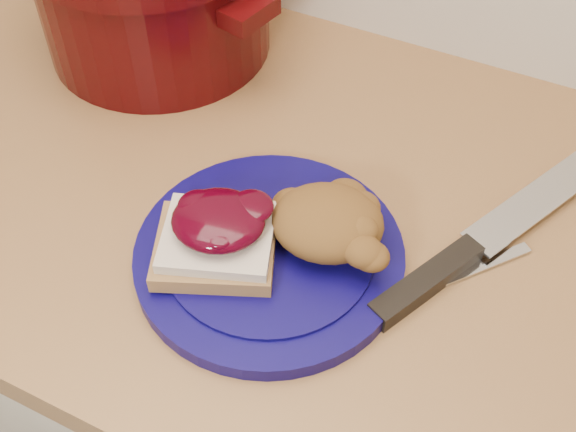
% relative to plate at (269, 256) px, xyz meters
% --- Properties ---
extents(base_cabinet, '(4.00, 0.60, 0.86)m').
position_rel_plate_xyz_m(base_cabinet, '(-0.02, 0.09, -0.48)').
color(base_cabinet, beige).
rests_on(base_cabinet, floor).
extents(plate, '(0.32, 0.32, 0.02)m').
position_rel_plate_xyz_m(plate, '(0.00, 0.00, 0.00)').
color(plate, '#090546').
rests_on(plate, wood_countertop).
extents(sandwich, '(0.14, 0.13, 0.05)m').
position_rel_plate_xyz_m(sandwich, '(-0.04, -0.02, 0.04)').
color(sandwich, olive).
rests_on(sandwich, plate).
extents(stuffing_mound, '(0.13, 0.12, 0.05)m').
position_rel_plate_xyz_m(stuffing_mound, '(0.04, 0.03, 0.04)').
color(stuffing_mound, brown).
rests_on(stuffing_mound, plate).
extents(chef_knife, '(0.17, 0.32, 0.02)m').
position_rel_plate_xyz_m(chef_knife, '(0.16, 0.08, 0.00)').
color(chef_knife, black).
rests_on(chef_knife, wood_countertop).
extents(butter_knife, '(0.11, 0.13, 0.00)m').
position_rel_plate_xyz_m(butter_knife, '(0.17, 0.06, -0.01)').
color(butter_knife, silver).
rests_on(butter_knife, wood_countertop).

